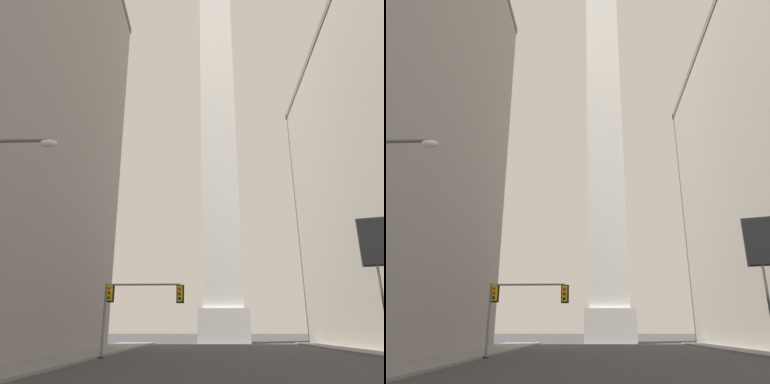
# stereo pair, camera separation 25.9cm
# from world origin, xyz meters

# --- Properties ---
(sidewalk_left) EXTENTS (5.00, 72.10, 0.15)m
(sidewalk_left) POSITION_xyz_m (-12.53, 21.63, 0.07)
(sidewalk_left) COLOR slate
(sidewalk_left) RESTS_ON ground_plane
(obelisk) EXTENTS (7.59, 7.59, 78.76)m
(obelisk) POSITION_xyz_m (0.00, 60.08, 38.15)
(obelisk) COLOR silver
(obelisk) RESTS_ON ground_plane
(traffic_light_mid_left) EXTENTS (5.98, 0.51, 5.12)m
(traffic_light_mid_left) POSITION_xyz_m (-7.82, 27.73, 3.93)
(traffic_light_mid_left) COLOR slate
(traffic_light_mid_left) RESTS_ON ground_plane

